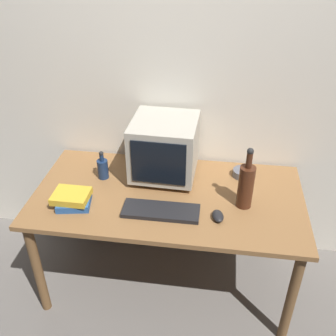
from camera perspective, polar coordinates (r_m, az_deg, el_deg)
name	(u,v)px	position (r m, az deg, el deg)	size (l,w,h in m)	color
ground_plane	(168,277)	(2.76, 0.00, -15.75)	(6.00, 6.00, 0.00)	slate
back_wall	(179,78)	(2.42, 1.59, 13.13)	(4.00, 0.08, 2.50)	silver
desk	(168,205)	(2.32, 0.00, -5.41)	(1.57, 0.80, 0.71)	olive
crt_monitor	(165,148)	(2.33, -0.51, 2.99)	(0.39, 0.40, 0.37)	#B2AD9E
keyboard	(161,211)	(2.13, -1.04, -6.31)	(0.42, 0.15, 0.02)	black
computer_mouse	(218,216)	(2.10, 7.32, -6.99)	(0.06, 0.10, 0.04)	black
bottle_tall	(246,185)	(2.14, 11.37, -2.46)	(0.09, 0.09, 0.37)	#472314
bottle_short	(103,168)	(2.40, -9.56, 0.00)	(0.07, 0.07, 0.19)	navy
book_stack	(73,199)	(2.23, -13.83, -4.42)	(0.21, 0.19, 0.08)	#28569E
cd_spindle	(242,173)	(2.45, 10.88, -0.73)	(0.12, 0.12, 0.04)	#595B66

